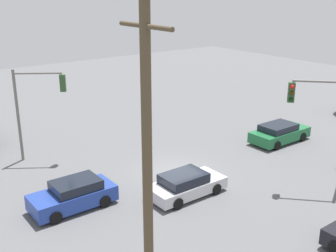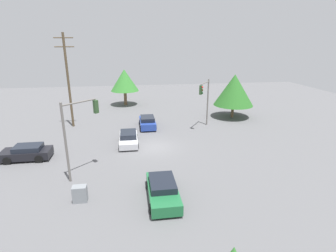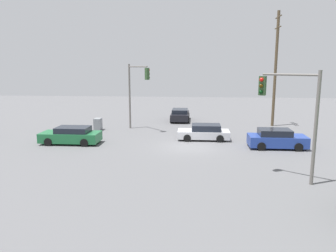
# 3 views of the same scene
# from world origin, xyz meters

# --- Properties ---
(ground_plane) EXTENTS (80.00, 80.00, 0.00)m
(ground_plane) POSITION_xyz_m (0.00, 0.00, 0.00)
(ground_plane) COLOR #5B5B5E
(sedan_green) EXTENTS (2.07, 4.59, 1.34)m
(sedan_green) POSITION_xyz_m (-0.30, -9.26, 0.66)
(sedan_green) COLOR #1E6638
(sedan_green) RESTS_ON ground_plane
(sedan_dark) EXTENTS (4.25, 2.03, 1.35)m
(sedan_dark) POSITION_xyz_m (-11.78, -1.19, 0.67)
(sedan_dark) COLOR black
(sedan_dark) RESTS_ON ground_plane
(sedan_silver) EXTENTS (1.99, 4.26, 1.28)m
(sedan_silver) POSITION_xyz_m (-2.59, 1.26, 0.62)
(sedan_silver) COLOR silver
(sedan_silver) RESTS_ON ground_plane
(sedan_blue) EXTENTS (1.99, 4.22, 1.43)m
(sedan_blue) POSITION_xyz_m (-0.22, 6.59, 0.69)
(sedan_blue) COLOR #233D93
(sedan_blue) RESTS_ON ground_plane
(traffic_signal_main) EXTENTS (2.43, 2.37, 6.24)m
(traffic_signal_main) POSITION_xyz_m (-6.23, -5.04, 4.23)
(traffic_signal_main) COLOR slate
(traffic_signal_main) RESTS_ON ground_plane
(traffic_signal_cross) EXTENTS (1.93, 2.73, 5.88)m
(traffic_signal_cross) POSITION_xyz_m (6.79, 5.55, 4.00)
(traffic_signal_cross) COLOR slate
(traffic_signal_cross) RESTS_ON ground_plane
(utility_pole_tall) EXTENTS (2.20, 0.28, 11.32)m
(utility_pole_tall) POSITION_xyz_m (-9.54, 8.38, 5.96)
(utility_pole_tall) COLOR brown
(utility_pole_tall) RESTS_ON ground_plane
(electrical_cabinet) EXTENTS (0.94, 0.61, 1.13)m
(electrical_cabinet) POSITION_xyz_m (-5.86, -8.77, 0.57)
(electrical_cabinet) COLOR gray
(electrical_cabinet) RESTS_ON ground_plane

